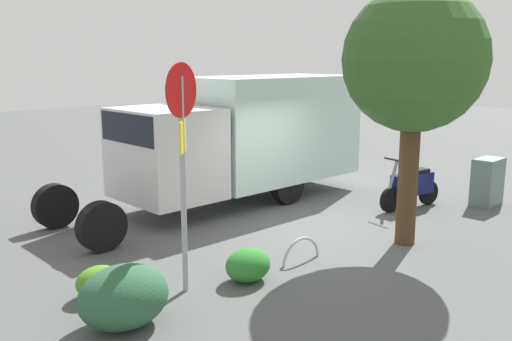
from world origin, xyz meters
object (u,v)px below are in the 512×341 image
at_px(motorcycle, 412,186).
at_px(bike_rack_hoop, 301,261).
at_px(stop_sign, 182,142).
at_px(street_tree, 414,62).
at_px(utility_cabinet, 487,182).
at_px(box_truck_near, 243,133).

relative_size(motorcycle, bike_rack_hoop, 2.12).
xyz_separation_m(motorcycle, stop_sign, (6.47, 0.23, 1.69)).
distance_m(street_tree, utility_cabinet, 4.69).
distance_m(utility_cabinet, bike_rack_hoop, 5.93).
distance_m(box_truck_near, stop_sign, 5.41).
relative_size(utility_cabinet, bike_rack_hoop, 1.29).
bearing_deg(stop_sign, utility_cabinet, 174.20).
distance_m(motorcycle, utility_cabinet, 1.86).
xyz_separation_m(stop_sign, bike_rack_hoop, (-2.13, 0.34, -2.21)).
xyz_separation_m(street_tree, utility_cabinet, (-3.80, -0.21, -2.75)).
bearing_deg(utility_cabinet, motorcycle, -34.01).
height_order(street_tree, bike_rack_hoop, street_tree).
bearing_deg(stop_sign, motorcycle, -177.98).
bearing_deg(utility_cabinet, street_tree, 3.18).
bearing_deg(bike_rack_hoop, box_truck_near, -118.81).
relative_size(motorcycle, utility_cabinet, 1.64).
height_order(street_tree, utility_cabinet, street_tree).
height_order(box_truck_near, bike_rack_hoop, box_truck_near).
bearing_deg(box_truck_near, bike_rack_hoop, 61.03).
height_order(motorcycle, utility_cabinet, motorcycle).
height_order(stop_sign, utility_cabinet, stop_sign).
bearing_deg(bike_rack_hoop, motorcycle, -172.52).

